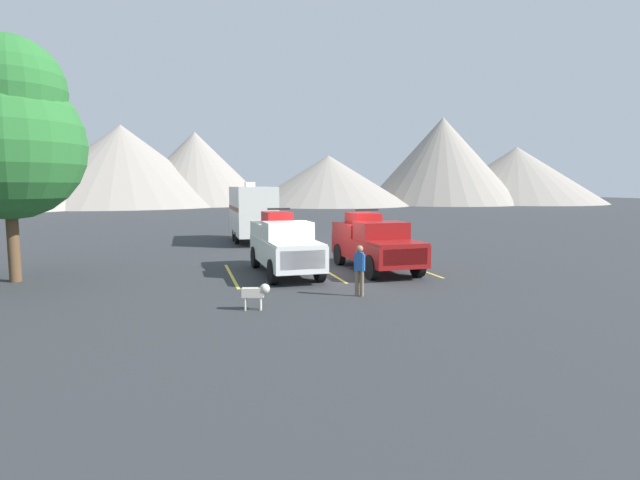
# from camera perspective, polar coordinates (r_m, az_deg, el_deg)

# --- Properties ---
(ground_plane) EXTENTS (240.00, 240.00, 0.00)m
(ground_plane) POSITION_cam_1_polar(r_m,az_deg,el_deg) (20.66, 0.88, -3.66)
(ground_plane) COLOR #2D3033
(pickup_truck_a) EXTENTS (2.15, 5.77, 2.61)m
(pickup_truck_a) POSITION_cam_1_polar(r_m,az_deg,el_deg) (20.28, -4.18, -0.43)
(pickup_truck_a) COLOR white
(pickup_truck_a) RESTS_ON ground
(pickup_truck_b) EXTENTS (2.31, 5.57, 2.53)m
(pickup_truck_b) POSITION_cam_1_polar(r_m,az_deg,el_deg) (21.19, 6.15, -0.24)
(pickup_truck_b) COLOR maroon
(pickup_truck_b) RESTS_ON ground
(lot_stripe_a) EXTENTS (0.12, 5.50, 0.01)m
(lot_stripe_a) POSITION_cam_1_polar(r_m,az_deg,el_deg) (20.15, -10.05, -4.00)
(lot_stripe_a) COLOR gold
(lot_stripe_a) RESTS_ON ground
(lot_stripe_b) EXTENTS (0.12, 5.50, 0.01)m
(lot_stripe_b) POSITION_cam_1_polar(r_m,az_deg,el_deg) (20.86, 0.72, -3.55)
(lot_stripe_b) COLOR gold
(lot_stripe_b) RESTS_ON ground
(lot_stripe_c) EXTENTS (0.12, 5.50, 0.01)m
(lot_stripe_c) POSITION_cam_1_polar(r_m,az_deg,el_deg) (22.24, 10.47, -3.05)
(lot_stripe_c) COLOR gold
(lot_stripe_c) RESTS_ON ground
(camper_trailer_a) EXTENTS (2.35, 7.43, 3.77)m
(camper_trailer_a) POSITION_cam_1_polar(r_m,az_deg,el_deg) (31.62, -7.73, 3.33)
(camper_trailer_a) COLOR silver
(camper_trailer_a) RESTS_ON ground
(person_a) EXTENTS (0.32, 0.29, 1.65)m
(person_a) POSITION_cam_1_polar(r_m,az_deg,el_deg) (16.07, 4.52, -3.09)
(person_a) COLOR #726047
(person_a) RESTS_ON ground
(dog) EXTENTS (0.89, 0.41, 0.76)m
(dog) POSITION_cam_1_polar(r_m,az_deg,el_deg) (14.46, -7.15, -5.90)
(dog) COLOR beige
(dog) RESTS_ON ground
(tree_a) EXTENTS (5.40, 5.40, 8.78)m
(tree_a) POSITION_cam_1_polar(r_m,az_deg,el_deg) (21.46, -32.02, 10.44)
(tree_a) COLOR brown
(tree_a) RESTS_ON ground
(mountain_ridge) EXTENTS (160.43, 43.36, 17.69)m
(mountain_ridge) POSITION_cam_1_polar(r_m,az_deg,el_deg) (90.51, -14.11, 8.34)
(mountain_ridge) COLOR gray
(mountain_ridge) RESTS_ON ground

